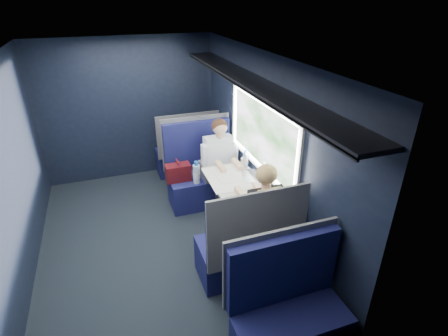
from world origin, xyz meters
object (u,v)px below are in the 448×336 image
object	(u,v)px
cup	(244,161)
bottle_small	(246,159)
laptop	(258,171)
seat_row_front	(187,152)
man	(221,160)
seat_bay_near	(200,175)
seat_bay_far	(247,247)
table	(234,186)
seat_row_back	(288,314)
woman	(262,211)

from	to	relation	value
cup	bottle_small	bearing A→B (deg)	-90.00
laptop	cup	bearing A→B (deg)	97.53
seat_row_front	man	distance (m)	1.17
seat_bay_near	seat_bay_far	distance (m)	1.74
seat_row_front	man	bearing A→B (deg)	-77.17
table	man	world-z (taller)	man
table	laptop	xyz separation A→B (m)	(0.35, 0.04, 0.15)
seat_bay_near	seat_row_front	bearing A→B (deg)	88.87
seat_row_back	laptop	size ratio (longest dim) A/B	2.93
seat_row_back	cup	distance (m)	2.28
seat_row_back	man	size ratio (longest dim) A/B	0.88
seat_bay_near	seat_row_front	world-z (taller)	seat_bay_near
bottle_small	seat_bay_near	bearing A→B (deg)	133.21
table	seat_row_back	world-z (taller)	seat_row_back
table	seat_row_front	bearing A→B (deg)	95.80
table	bottle_small	distance (m)	0.49
seat_bay_far	seat_row_front	xyz separation A→B (m)	(0.00, 2.67, -0.00)
cup	woman	bearing A→B (deg)	-101.73
table	seat_bay_far	xyz separation A→B (m)	(-0.18, -0.87, -0.25)
seat_row_front	cup	world-z (taller)	seat_row_front
seat_row_front	man	world-z (taller)	man
seat_row_back	man	distance (m)	2.53
man	seat_bay_far	bearing A→B (deg)	-99.03
seat_bay_near	table	bearing A→B (deg)	-76.98
seat_bay_far	table	bearing A→B (deg)	78.22
laptop	man	bearing A→B (deg)	112.78
seat_bay_far	seat_bay_near	bearing A→B (deg)	90.60
man	bottle_small	xyz separation A→B (m)	(0.23, -0.36, 0.13)
seat_bay_near	seat_row_back	xyz separation A→B (m)	(0.02, -2.66, -0.01)
table	cup	bearing A→B (deg)	53.40
seat_bay_near	laptop	distance (m)	1.07
table	laptop	bearing A→B (deg)	6.01
laptop	bottle_small	distance (m)	0.31
man	seat_row_front	bearing A→B (deg)	102.83
man	laptop	size ratio (longest dim) A/B	3.34
table	woman	world-z (taller)	woman
seat_row_front	cup	xyz separation A→B (m)	(0.48, -1.40, 0.38)
seat_bay_far	laptop	xyz separation A→B (m)	(0.53, 0.91, 0.40)
seat_bay_far	laptop	world-z (taller)	seat_bay_far
man	bottle_small	bearing A→B (deg)	-57.48
woman	seat_row_back	bearing A→B (deg)	-102.93
laptop	bottle_small	size ratio (longest dim) A/B	1.61
cup	laptop	bearing A→B (deg)	-82.47
table	cup	distance (m)	0.51
cup	man	bearing A→B (deg)	127.66
seat_row_front	table	bearing A→B (deg)	-84.20
table	seat_row_back	bearing A→B (deg)	-95.80
laptop	seat_bay_near	bearing A→B (deg)	123.30
table	bottle_small	size ratio (longest dim) A/B	4.06
seat_row_front	bottle_small	world-z (taller)	seat_row_front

